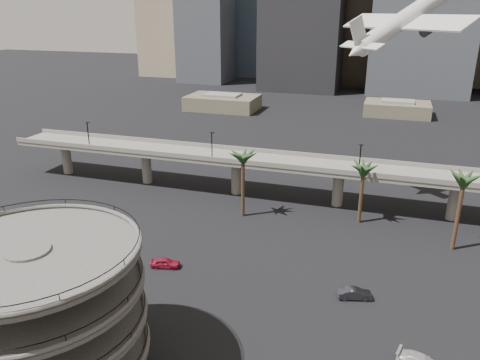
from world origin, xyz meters
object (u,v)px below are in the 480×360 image
(overpass, at_px, (286,167))
(airborne_jet, at_px, (407,18))
(parking_ramp, at_px, (37,305))
(car_a, at_px, (165,263))
(car_b, at_px, (355,294))

(overpass, xyz_separation_m, airborne_jet, (20.75, 11.66, 29.32))
(parking_ramp, distance_m, car_a, 27.20)
(airborne_jet, bearing_deg, overpass, 159.89)
(overpass, height_order, airborne_jet, airborne_jet)
(overpass, bearing_deg, parking_ramp, -102.43)
(overpass, distance_m, car_a, 35.99)
(overpass, relative_size, airborne_jet, 4.99)
(parking_ramp, xyz_separation_m, car_a, (1.24, 25.62, -9.04))
(parking_ramp, bearing_deg, airborne_jet, 64.47)
(overpass, bearing_deg, car_a, -109.41)
(overpass, distance_m, car_b, 37.78)
(car_a, relative_size, car_b, 0.97)
(overpass, xyz_separation_m, car_b, (17.45, -32.86, -6.55))
(airborne_jet, relative_size, car_b, 5.43)
(airborne_jet, xyz_separation_m, car_a, (-32.50, -45.03, -35.87))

